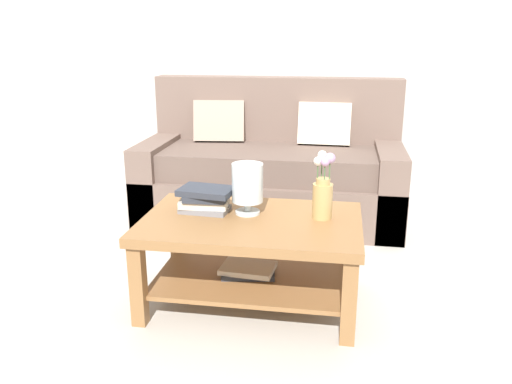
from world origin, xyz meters
The scene contains 7 objects.
ground_plane centered at (0.00, 0.00, 0.00)m, with size 10.00×10.00×0.00m, color #B7B2A8.
back_wall centered at (0.00, 1.65, 1.35)m, with size 6.40×0.12×2.70m, color #BCB7B2.
couch centered at (0.00, 1.00, 0.36)m, with size 1.97×0.90×1.06m.
coffee_table centered at (0.08, -0.41, 0.34)m, with size 1.13×0.74×0.48m.
book_stack_main centered at (-0.18, -0.33, 0.55)m, with size 0.30×0.23×0.13m.
glass_hurricane_vase centered at (0.05, -0.33, 0.64)m, with size 0.16×0.16×0.27m.
flower_pitcher centered at (0.44, -0.34, 0.62)m, with size 0.11×0.11×0.35m.
Camera 1 is at (0.51, -2.90, 1.39)m, focal length 36.50 mm.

